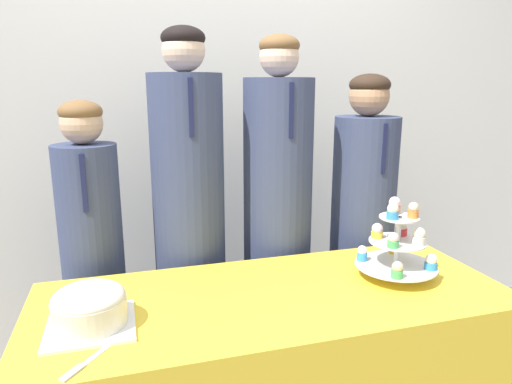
% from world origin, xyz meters
% --- Properties ---
extents(wall_back, '(9.00, 0.06, 2.70)m').
position_xyz_m(wall_back, '(0.00, 1.39, 1.35)').
color(wall_back, silver).
rests_on(wall_back, ground_plane).
extents(round_cake, '(0.25, 0.25, 0.13)m').
position_xyz_m(round_cake, '(-0.59, 0.27, 0.79)').
color(round_cake, white).
rests_on(round_cake, table).
extents(cake_knife, '(0.16, 0.20, 0.01)m').
position_xyz_m(cake_knife, '(-0.60, 0.07, 0.73)').
color(cake_knife, silver).
rests_on(cake_knife, table).
extents(cupcake_stand, '(0.30, 0.30, 0.30)m').
position_xyz_m(cupcake_stand, '(0.48, 0.33, 0.86)').
color(cupcake_stand, silver).
rests_on(cupcake_stand, table).
extents(student_0, '(0.25, 0.26, 1.37)m').
position_xyz_m(student_0, '(-0.62, 0.84, 0.66)').
color(student_0, '#384266').
rests_on(student_0, ground_plane).
extents(student_1, '(0.30, 0.31, 1.66)m').
position_xyz_m(student_1, '(-0.21, 0.84, 0.78)').
color(student_1, '#384266').
rests_on(student_1, ground_plane).
extents(student_2, '(0.31, 0.31, 1.63)m').
position_xyz_m(student_2, '(0.19, 0.84, 0.77)').
color(student_2, '#384266').
rests_on(student_2, ground_plane).
extents(student_3, '(0.30, 0.31, 1.48)m').
position_xyz_m(student_3, '(0.62, 0.84, 0.70)').
color(student_3, '#384266').
rests_on(student_3, ground_plane).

